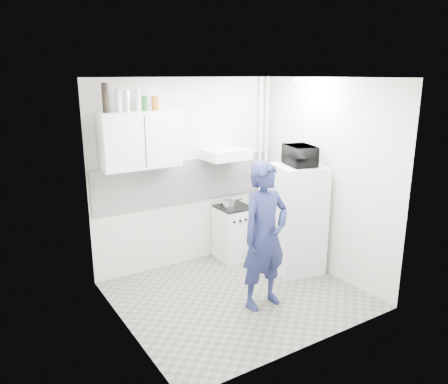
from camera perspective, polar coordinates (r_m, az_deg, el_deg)
floor at (r=5.54m, az=1.75°, el=-13.27°), size 2.80×2.80×0.00m
ceiling at (r=4.87m, az=2.00°, el=14.71°), size 2.80×2.80×0.00m
wall_back at (r=6.10m, az=-4.72°, el=2.43°), size 2.80×0.00×2.80m
wall_left at (r=4.45m, az=-13.25°, el=-2.73°), size 0.00×2.60×2.60m
wall_right at (r=5.93m, az=13.16°, el=1.72°), size 0.00×2.60×2.60m
person at (r=5.00m, az=5.35°, el=-5.74°), size 0.65×0.45×1.72m
stove at (r=6.45m, az=1.24°, el=-5.35°), size 0.48×0.48×0.76m
fridge at (r=6.01m, az=9.54°, el=-3.47°), size 0.74×0.74×1.48m
stove_top at (r=6.32m, az=1.26°, el=-1.99°), size 0.46×0.46×0.03m
saucepan at (r=6.27m, az=0.70°, el=-1.51°), size 0.18×0.18×0.10m
microwave at (r=5.80m, az=9.92°, el=4.72°), size 0.55×0.44×0.26m
bottle_a at (r=5.36m, az=-15.23°, el=11.79°), size 0.08×0.08×0.34m
bottle_b at (r=5.41m, az=-13.60°, el=11.53°), size 0.07×0.07×0.27m
bottle_c at (r=5.44m, az=-12.53°, el=11.54°), size 0.06×0.06×0.25m
bottle_d at (r=5.49m, az=-11.16°, el=11.71°), size 0.06×0.06×0.27m
canister_a at (r=5.52m, az=-10.31°, el=11.34°), size 0.07×0.07×0.18m
canister_b at (r=5.58m, az=-8.99°, el=11.38°), size 0.09×0.09×0.18m
upper_cabinet at (r=5.54m, az=-10.93°, el=6.71°), size 1.00×0.35×0.70m
range_hood at (r=6.05m, az=0.12°, el=5.00°), size 0.60×0.50×0.14m
backsplash at (r=6.11m, az=-4.64°, el=1.49°), size 2.74×0.03×0.60m
pipe_a at (r=6.72m, az=5.49°, el=3.60°), size 0.05×0.05×2.60m
pipe_b at (r=6.65m, az=4.66°, el=3.50°), size 0.04×0.04×2.60m
ceiling_spot_fixture at (r=5.65m, az=9.51°, el=14.27°), size 0.10×0.10×0.02m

